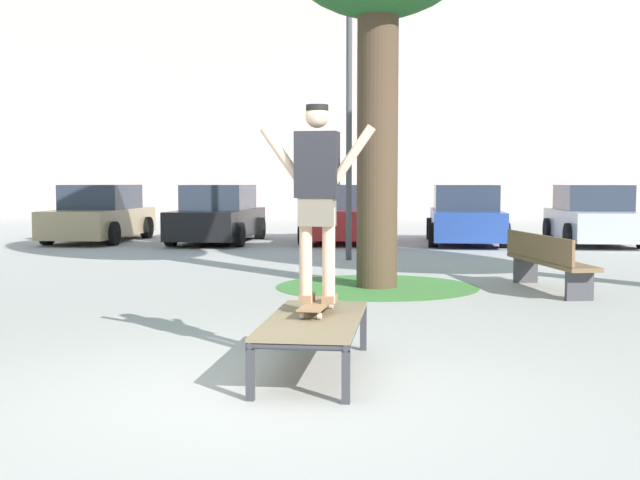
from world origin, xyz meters
The scene contains 13 objects.
ground_plane centered at (0.00, 0.00, 0.00)m, with size 120.00×120.00×0.00m, color #B7B5AD.
building_facade centered at (-2.07, 32.40, 6.20)m, with size 33.49×4.00×12.40m, color beige.
skate_box centered at (0.45, 0.74, 0.41)m, with size 0.93×1.96×0.46m.
skateboard centered at (0.46, 0.94, 0.54)m, with size 0.32×0.82×0.09m.
skater centered at (0.46, 0.94, 1.53)m, with size 1.00×0.33×1.69m.
grass_patch_mid_back centered at (1.18, 6.16, 0.00)m, with size 3.06×3.06×0.01m, color #47893D.
car_tan centered at (-5.82, 15.12, 0.69)m, with size 2.16×4.32×1.50m.
car_black centered at (-2.62, 14.84, 0.69)m, with size 2.20×4.34×1.50m.
car_red centered at (0.57, 15.27, 0.69)m, with size 2.11×4.29×1.50m.
car_blue centered at (3.77, 14.71, 0.69)m, with size 2.18×4.33×1.50m.
car_silver centered at (6.96, 14.58, 0.69)m, with size 2.11×4.29×1.50m.
park_bench centered at (3.63, 5.79, 0.45)m, with size 0.80×2.44×0.83m.
light_post centered at (0.77, 10.29, 3.83)m, with size 0.36×0.36×5.83m.
Camera 1 is at (0.71, -5.86, 1.60)m, focal length 44.89 mm.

